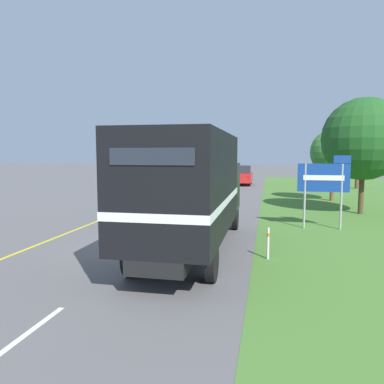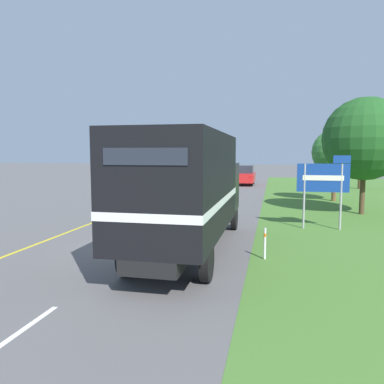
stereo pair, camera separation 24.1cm
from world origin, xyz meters
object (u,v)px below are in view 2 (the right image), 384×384
(horse_trailer_truck, at_px, (188,188))
(lead_car_white, at_px, (186,185))
(roadside_tree_near, at_px, (365,139))
(roadside_tree_mid, at_px, (335,152))
(delineator_post, at_px, (265,243))
(highway_sign, at_px, (324,181))
(lead_car_red_ahead, at_px, (245,175))
(roadside_tree_far, at_px, (362,147))

(horse_trailer_truck, distance_m, lead_car_white, 14.36)
(roadside_tree_near, distance_m, roadside_tree_mid, 5.55)
(roadside_tree_near, relative_size, delineator_post, 6.34)
(highway_sign, distance_m, roadside_tree_near, 5.49)
(lead_car_white, bearing_deg, highway_sign, -48.51)
(highway_sign, height_order, roadside_tree_near, roadside_tree_near)
(roadside_tree_near, height_order, delineator_post, roadside_tree_near)
(highway_sign, bearing_deg, delineator_post, -113.90)
(roadside_tree_near, distance_m, delineator_post, 11.26)
(lead_car_red_ahead, distance_m, roadside_tree_near, 18.83)
(highway_sign, bearing_deg, lead_car_red_ahead, 102.49)
(horse_trailer_truck, distance_m, roadside_tree_mid, 16.29)
(lead_car_white, relative_size, roadside_tree_mid, 0.87)
(lead_car_red_ahead, bearing_deg, lead_car_white, -104.35)
(lead_car_red_ahead, xyz_separation_m, highway_sign, (4.79, -21.65, 1.03))
(highway_sign, relative_size, roadside_tree_near, 0.51)
(lead_car_white, height_order, lead_car_red_ahead, lead_car_red_ahead)
(horse_trailer_truck, distance_m, delineator_post, 2.88)
(roadside_tree_far, relative_size, delineator_post, 5.73)
(horse_trailer_truck, height_order, delineator_post, horse_trailer_truck)
(highway_sign, xyz_separation_m, roadside_tree_mid, (1.92, 10.00, 1.21))
(lead_car_white, bearing_deg, delineator_post, -67.90)
(lead_car_white, xyz_separation_m, lead_car_red_ahead, (3.22, 12.58, 0.03))
(horse_trailer_truck, bearing_deg, lead_car_white, 103.53)
(highway_sign, height_order, delineator_post, highway_sign)
(highway_sign, bearing_deg, roadside_tree_mid, 79.15)
(lead_car_white, bearing_deg, roadside_tree_mid, 5.40)
(lead_car_white, distance_m, lead_car_red_ahead, 12.99)
(roadside_tree_near, bearing_deg, horse_trailer_truck, -127.33)
(horse_trailer_truck, distance_m, highway_sign, 6.73)
(roadside_tree_near, bearing_deg, roadside_tree_mid, 95.95)
(highway_sign, xyz_separation_m, roadside_tree_far, (5.58, 19.67, 1.71))
(roadside_tree_far, bearing_deg, horse_trailer_truck, -112.66)
(roadside_tree_mid, relative_size, roadside_tree_far, 0.88)
(lead_car_red_ahead, height_order, highway_sign, highway_sign)
(highway_sign, height_order, roadside_tree_far, roadside_tree_far)
(lead_car_white, distance_m, delineator_post, 15.30)
(highway_sign, xyz_separation_m, delineator_post, (-2.26, -5.10, -1.53))
(roadside_tree_near, bearing_deg, lead_car_red_ahead, 113.04)
(horse_trailer_truck, xyz_separation_m, lead_car_white, (-3.35, 13.92, -1.11))
(highway_sign, distance_m, roadside_tree_mid, 10.26)
(lead_car_red_ahead, relative_size, roadside_tree_near, 0.74)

